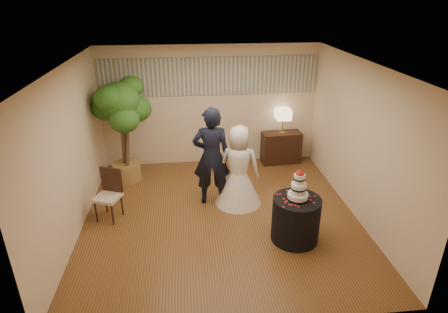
{
  "coord_description": "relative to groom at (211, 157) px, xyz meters",
  "views": [
    {
      "loc": [
        -0.57,
        -5.9,
        3.89
      ],
      "look_at": [
        0.1,
        0.4,
        1.05
      ],
      "focal_mm": 30.0,
      "sensor_mm": 36.0,
      "label": 1
    }
  ],
  "objects": [
    {
      "name": "side_chair",
      "position": [
        -1.92,
        -0.41,
        -0.5
      ],
      "size": [
        0.57,
        0.58,
        0.95
      ],
      "primitive_type": null,
      "rotation": [
        0.0,
        0.0,
        -0.38
      ],
      "color": "black",
      "rests_on": "floor"
    },
    {
      "name": "floor",
      "position": [
        0.12,
        -0.57,
        -0.98
      ],
      "size": [
        5.0,
        5.0,
        0.0
      ],
      "primitive_type": "cube",
      "color": "brown",
      "rests_on": "ground"
    },
    {
      "name": "table_lamp",
      "position": [
        1.81,
        1.69,
        0.08
      ],
      "size": [
        0.34,
        0.34,
        0.58
      ],
      "primitive_type": null,
      "color": "beige",
      "rests_on": "console"
    },
    {
      "name": "wall_back",
      "position": [
        0.12,
        1.93,
        0.42
      ],
      "size": [
        5.0,
        0.06,
        2.8
      ],
      "primitive_type": "cube",
      "color": "beige",
      "rests_on": "ground"
    },
    {
      "name": "ceiling",
      "position": [
        0.12,
        -0.57,
        1.82
      ],
      "size": [
        5.0,
        5.0,
        0.0
      ],
      "primitive_type": "cube",
      "color": "white",
      "rests_on": "wall_back"
    },
    {
      "name": "groom",
      "position": [
        0.0,
        0.0,
        0.0
      ],
      "size": [
        0.74,
        0.51,
        1.96
      ],
      "primitive_type": "imported",
      "rotation": [
        0.0,
        0.0,
        3.09
      ],
      "color": "black",
      "rests_on": "floor"
    },
    {
      "name": "ficus_tree",
      "position": [
        -1.8,
        1.15,
        0.17
      ],
      "size": [
        1.47,
        1.47,
        2.31
      ],
      "primitive_type": null,
      "rotation": [
        0.0,
        0.0,
        1.12
      ],
      "color": "#2E621F",
      "rests_on": "floor"
    },
    {
      "name": "wedding_cake",
      "position": [
        1.29,
        -1.37,
        0.06
      ],
      "size": [
        0.34,
        0.34,
        0.53
      ],
      "primitive_type": null,
      "color": "white",
      "rests_on": "cake_table"
    },
    {
      "name": "console",
      "position": [
        1.81,
        1.69,
        -0.6
      ],
      "size": [
        0.95,
        0.47,
        0.77
      ],
      "primitive_type": "cube",
      "rotation": [
        0.0,
        0.0,
        0.07
      ],
      "color": "black",
      "rests_on": "floor"
    },
    {
      "name": "mural_border",
      "position": [
        0.12,
        1.91,
        1.12
      ],
      "size": [
        4.9,
        0.02,
        0.85
      ],
      "primitive_type": "cube",
      "color": "#A2A292",
      "rests_on": "wall_back"
    },
    {
      "name": "wall_right",
      "position": [
        2.62,
        -0.57,
        0.42
      ],
      "size": [
        0.06,
        5.0,
        2.8
      ],
      "primitive_type": "cube",
      "color": "beige",
      "rests_on": "ground"
    },
    {
      "name": "cake_table",
      "position": [
        1.29,
        -1.37,
        -0.59
      ],
      "size": [
        0.92,
        0.92,
        0.78
      ],
      "primitive_type": "cylinder",
      "rotation": [
        0.0,
        0.0,
        0.18
      ],
      "color": "black",
      "rests_on": "floor"
    },
    {
      "name": "wall_left",
      "position": [
        -2.38,
        -0.57,
        0.42
      ],
      "size": [
        0.06,
        5.0,
        2.8
      ],
      "primitive_type": "cube",
      "color": "beige",
      "rests_on": "ground"
    },
    {
      "name": "bride",
      "position": [
        0.51,
        -0.09,
        -0.18
      ],
      "size": [
        1.1,
        1.1,
        1.61
      ],
      "primitive_type": "imported",
      "rotation": [
        0.0,
        0.0,
        2.9
      ],
      "color": "white",
      "rests_on": "floor"
    },
    {
      "name": "wall_front",
      "position": [
        0.12,
        -3.07,
        0.42
      ],
      "size": [
        5.0,
        0.06,
        2.8
      ],
      "primitive_type": "cube",
      "color": "beige",
      "rests_on": "ground"
    }
  ]
}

